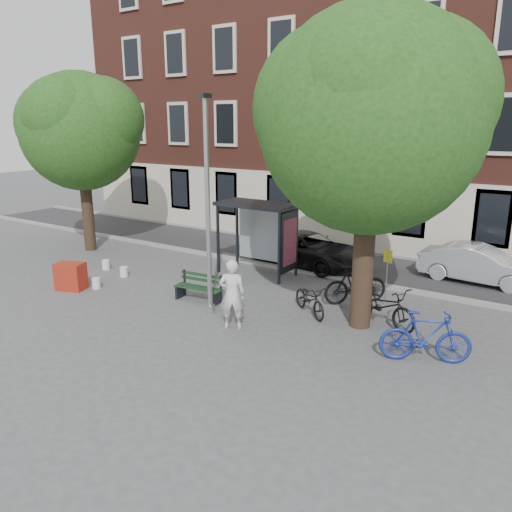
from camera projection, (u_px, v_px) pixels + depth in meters
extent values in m
plane|color=#4C4C4F|center=(210.00, 313.00, 14.56)|extent=(90.00, 90.00, 0.00)
cube|color=#28282B|center=(318.00, 259.00, 20.21)|extent=(40.00, 4.00, 0.01)
cube|color=gray|center=(294.00, 270.00, 18.58)|extent=(40.00, 0.25, 0.12)
cube|color=gray|center=(338.00, 248.00, 21.81)|extent=(40.00, 0.25, 0.12)
cube|color=brown|center=(380.00, 86.00, 23.23)|extent=(30.00, 8.00, 14.00)
cylinder|color=#9EA0A3|center=(208.00, 211.00, 13.78)|extent=(0.14, 0.14, 6.00)
cylinder|color=#9EA0A3|center=(210.00, 309.00, 14.53)|extent=(0.28, 0.28, 0.24)
cube|color=#1E2328|center=(205.00, 96.00, 12.98)|extent=(0.18, 0.35, 0.12)
cylinder|color=black|center=(363.00, 266.00, 13.21)|extent=(0.56, 0.56, 3.40)
sphere|color=#194B16|center=(371.00, 121.00, 12.24)|extent=(5.60, 5.60, 5.60)
sphere|color=#194B16|center=(415.00, 100.00, 11.96)|extent=(3.92, 3.92, 3.92)
sphere|color=#194B16|center=(337.00, 109.00, 12.35)|extent=(4.20, 4.20, 4.20)
sphere|color=#194B16|center=(367.00, 94.00, 11.25)|extent=(3.64, 3.64, 3.64)
cylinder|color=black|center=(88.00, 213.00, 21.33)|extent=(0.48, 0.48, 3.20)
sphere|color=#194B16|center=(81.00, 132.00, 20.45)|extent=(4.80, 4.80, 4.80)
sphere|color=#194B16|center=(102.00, 119.00, 20.16)|extent=(3.36, 3.36, 3.36)
sphere|color=#194B16|center=(61.00, 124.00, 20.55)|extent=(3.60, 3.60, 3.60)
sphere|color=#194B16|center=(63.00, 116.00, 19.46)|extent=(3.12, 3.12, 3.12)
cube|color=#1E2328|center=(218.00, 239.00, 18.20)|extent=(0.08, 0.08, 2.50)
cube|color=#1E2328|center=(279.00, 249.00, 16.82)|extent=(0.08, 0.08, 2.50)
cube|color=#1E2328|center=(237.00, 233.00, 19.16)|extent=(0.08, 0.08, 2.50)
cube|color=#1E2328|center=(296.00, 242.00, 17.79)|extent=(0.08, 0.08, 2.50)
cube|color=#1E2328|center=(257.00, 204.00, 17.65)|extent=(2.85, 1.45, 0.12)
cube|color=#8C999E|center=(266.00, 234.00, 18.44)|extent=(2.34, 0.04, 2.00)
cube|color=#1E2328|center=(288.00, 242.00, 17.27)|extent=(0.12, 1.14, 2.12)
cube|color=#D84C19|center=(290.00, 242.00, 17.23)|extent=(0.02, 0.90, 1.62)
imported|color=silver|center=(232.00, 294.00, 13.23)|extent=(0.84, 0.75, 1.92)
cube|color=#1E2328|center=(181.00, 291.00, 15.78)|extent=(0.12, 0.50, 0.41)
cube|color=#1E2328|center=(217.00, 298.00, 15.17)|extent=(0.12, 0.50, 0.41)
cube|color=#17341B|center=(195.00, 289.00, 15.28)|extent=(1.59, 0.26, 0.04)
cube|color=#17341B|center=(198.00, 288.00, 15.42)|extent=(1.59, 0.26, 0.04)
cube|color=#17341B|center=(201.00, 286.00, 15.56)|extent=(1.59, 0.26, 0.04)
cube|color=#17341B|center=(203.00, 280.00, 15.59)|extent=(1.58, 0.19, 0.09)
cube|color=#17341B|center=(202.00, 275.00, 15.55)|extent=(1.58, 0.19, 0.09)
imported|color=black|center=(383.00, 305.00, 13.54)|extent=(2.30, 1.50, 1.14)
imported|color=navy|center=(426.00, 337.00, 11.43)|extent=(2.12, 1.38, 1.24)
imported|color=black|center=(310.00, 299.00, 14.35)|extent=(1.76, 1.51, 0.91)
imported|color=black|center=(356.00, 284.00, 15.17)|extent=(1.79, 1.85, 1.21)
imported|color=black|center=(307.00, 249.00, 19.22)|extent=(4.85, 2.72, 1.28)
imported|color=#A5A6AC|center=(479.00, 264.00, 17.15)|extent=(4.01, 1.62, 1.29)
cube|color=maroon|center=(71.00, 276.00, 16.49)|extent=(1.05, 0.86, 0.90)
cube|color=navy|center=(67.00, 265.00, 18.99)|extent=(0.64, 0.54, 0.20)
cylinder|color=white|center=(96.00, 283.00, 16.65)|extent=(0.29, 0.29, 0.36)
cylinder|color=white|center=(124.00, 272.00, 17.92)|extent=(0.35, 0.35, 0.36)
cylinder|color=white|center=(106.00, 265.00, 18.80)|extent=(0.37, 0.37, 0.36)
cylinder|color=#9EA0A3|center=(386.00, 279.00, 14.97)|extent=(0.04, 0.04, 1.67)
cube|color=yellow|center=(388.00, 256.00, 14.79)|extent=(0.29, 0.13, 0.39)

